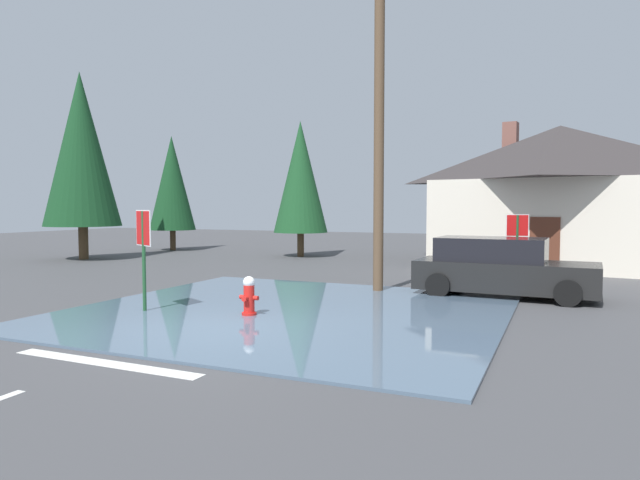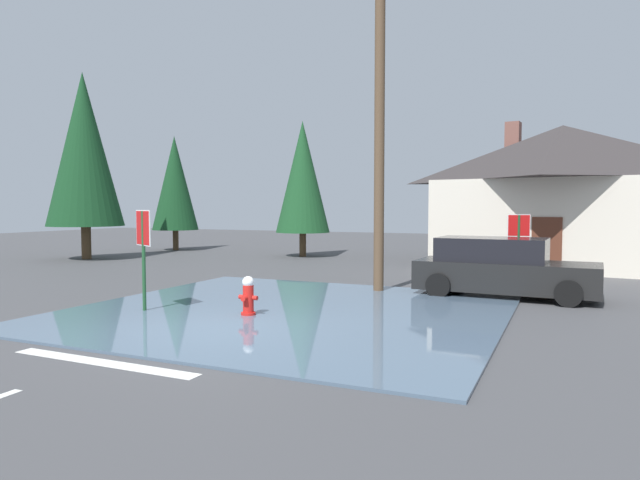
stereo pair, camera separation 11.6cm
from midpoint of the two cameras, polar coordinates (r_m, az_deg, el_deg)
ground_plane at (r=10.91m, az=-10.67°, el=-9.42°), size 80.00×80.00×0.10m
flood_puddle at (r=12.73m, az=-2.93°, el=-7.17°), size 9.32×8.90×0.05m
lane_stop_bar at (r=9.28m, az=-20.92°, el=-11.53°), size 3.50×0.35×0.01m
stop_sign_near at (r=12.99m, az=-17.26°, el=0.07°), size 0.71×0.39×2.29m
fire_hydrant at (r=12.12m, az=-7.04°, el=-5.77°), size 0.44×0.38×0.88m
utility_pole at (r=15.63m, az=6.28°, el=11.50°), size 1.60×0.28×8.77m
stop_sign_far at (r=18.53m, az=19.70°, el=0.55°), size 0.66×0.22×2.12m
house at (r=24.51m, az=23.43°, el=4.40°), size 10.12×8.36×6.03m
parked_car at (r=15.48m, az=18.18°, el=-2.77°), size 4.63×2.16×1.55m
pine_tree_tall_left at (r=27.39m, az=-22.74°, el=8.46°), size 3.33×3.33×8.33m
pine_tree_mid_left at (r=31.46m, az=-14.43°, el=5.60°), size 2.47×2.47×6.16m
pine_tree_short_left at (r=26.54m, az=-1.65°, el=6.41°), size 2.55×2.55×6.38m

